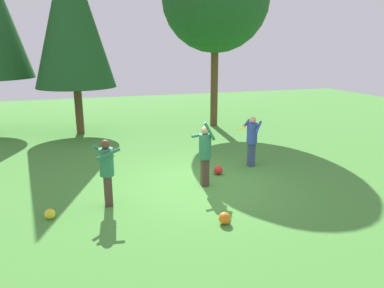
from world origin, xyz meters
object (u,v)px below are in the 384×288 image
Objects in this scene: ball_yellow at (50,214)px; person_catcher at (252,137)px; person_thrower at (205,151)px; ball_red at (218,170)px; tree_left at (71,14)px; ball_orange at (225,218)px; person_bystander at (107,167)px; frisbee at (242,128)px.

person_catcher is at bearing 18.21° from ball_yellow.
person_catcher is at bearing 15.25° from person_thrower.
tree_left reaches higher than ball_red.
person_thrower is at bearing 11.68° from ball_yellow.
ball_yellow is (-6.07, -2.00, -0.85)m from person_catcher.
person_thrower is 2.49m from ball_orange.
person_bystander reaches higher than ball_yellow.
tree_left reaches higher than person_catcher.
person_bystander is (-4.73, -1.68, 0.01)m from person_catcher.
frisbee is at bearing -37.41° from ball_red.
person_thrower reaches higher than person_bystander.
frisbee is 1.35× the size of ball_red.
tree_left is at bearing 97.44° from person_thrower.
ball_orange is 11.57m from tree_left.
ball_orange is (3.66, -1.46, 0.02)m from ball_yellow.
frisbee is 1.59× the size of ball_yellow.
frisbee is (-0.78, -0.84, 0.53)m from person_catcher.
tree_left is at bearing 81.05° from person_bystander.
frisbee is at bearing -59.53° from tree_left.
ball_red is 1.04× the size of ball_orange.
person_catcher is 6.45m from ball_yellow.
person_thrower is 1.13× the size of person_bystander.
tree_left reaches higher than person_thrower.
ball_yellow is 0.88× the size of ball_orange.
ball_yellow is at bearing -161.66° from ball_red.
tree_left is (-2.76, 10.08, 4.97)m from ball_orange.
frisbee is 0.05× the size of tree_left.
ball_yellow is 0.03× the size of tree_left.
ball_orange is at bearing -109.71° from ball_red.
person_catcher is 6.14× the size of ball_orange.
ball_orange is (-1.63, -2.62, -1.37)m from frisbee.
person_bystander reaches higher than ball_red.
ball_yellow is at bearing 177.17° from person_thrower.
ball_yellow is (-4.04, -0.84, -0.90)m from person_thrower.
frisbee is (3.95, 0.84, 0.52)m from person_bystander.
frisbee is at bearing 0.00° from person_bystander.
tree_left is (-0.44, 8.30, 4.11)m from person_bystander.
person_catcher is 0.20× the size of tree_left.
frisbee is 1.53m from ball_red.
person_bystander is at bearing -168.02° from frisbee.
person_bystander is 6.23× the size of ball_orange.
tree_left is (-4.39, 7.46, 3.59)m from frisbee.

